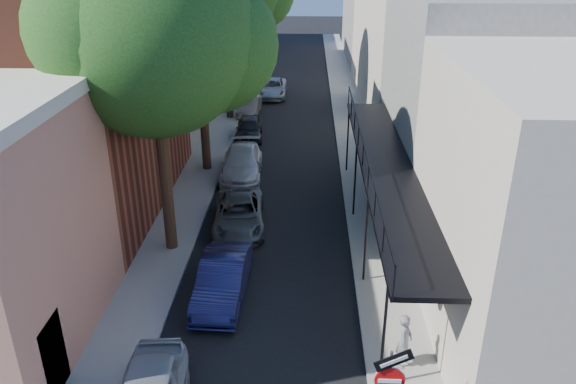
# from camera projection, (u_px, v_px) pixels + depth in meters

# --- Properties ---
(road_surface) EXTENTS (6.00, 64.00, 0.01)m
(road_surface) POSITION_uv_depth(u_px,v_px,m) (289.00, 107.00, 39.51)
(road_surface) COLOR black
(road_surface) RESTS_ON ground
(sidewalk_left) EXTENTS (2.00, 64.00, 0.12)m
(sidewalk_left) POSITION_uv_depth(u_px,v_px,m) (233.00, 105.00, 39.62)
(sidewalk_left) COLOR gray
(sidewalk_left) RESTS_ON ground
(sidewalk_right) EXTENTS (2.00, 64.00, 0.12)m
(sidewalk_right) POSITION_uv_depth(u_px,v_px,m) (346.00, 106.00, 39.36)
(sidewalk_right) COLOR gray
(sidewalk_right) RESTS_ON ground
(buildings_left) EXTENTS (10.10, 59.10, 12.00)m
(buildings_left) POSITION_uv_depth(u_px,v_px,m) (147.00, 37.00, 36.66)
(buildings_left) COLOR tan
(buildings_left) RESTS_ON ground
(buildings_right) EXTENTS (9.80, 55.00, 10.00)m
(buildings_right) POSITION_uv_depth(u_px,v_px,m) (426.00, 45.00, 36.92)
(buildings_right) COLOR beige
(buildings_right) RESTS_ON ground
(sign_post) EXTENTS (0.89, 0.17, 2.99)m
(sign_post) POSITION_uv_depth(u_px,v_px,m) (389.00, 384.00, 12.16)
(sign_post) COLOR #595B60
(sign_post) RESTS_ON ground
(oak_near) EXTENTS (7.48, 6.80, 11.42)m
(oak_near) POSITION_uv_depth(u_px,v_px,m) (167.00, 37.00, 18.41)
(oak_near) COLOR black
(oak_near) RESTS_ON ground
(oak_mid) EXTENTS (6.60, 6.00, 10.20)m
(oak_mid) POSITION_uv_depth(u_px,v_px,m) (207.00, 28.00, 26.00)
(oak_mid) COLOR black
(oak_mid) RESTS_ON ground
(parked_car_b) EXTENTS (1.58, 4.21, 1.37)m
(parked_car_b) POSITION_uv_depth(u_px,v_px,m) (223.00, 280.00, 18.30)
(parked_car_b) COLOR #161845
(parked_car_b) RESTS_ON ground
(parked_car_c) EXTENTS (2.40, 4.54, 1.22)m
(parked_car_c) POSITION_uv_depth(u_px,v_px,m) (239.00, 214.00, 22.84)
(parked_car_c) COLOR #4F5255
(parked_car_c) RESTS_ON ground
(parked_car_d) EXTENTS (2.14, 4.82, 1.38)m
(parked_car_d) POSITION_uv_depth(u_px,v_px,m) (242.00, 163.00, 27.71)
(parked_car_d) COLOR silver
(parked_car_d) RESTS_ON ground
(parked_car_e) EXTENTS (1.74, 3.80, 1.26)m
(parked_car_e) POSITION_uv_depth(u_px,v_px,m) (249.00, 128.00, 32.99)
(parked_car_e) COLOR black
(parked_car_e) RESTS_ON ground
(parked_car_f) EXTENTS (1.38, 3.67, 1.20)m
(parked_car_f) POSITION_uv_depth(u_px,v_px,m) (250.00, 106.00, 37.54)
(parked_car_f) COLOR slate
(parked_car_f) RESTS_ON ground
(parked_car_g) EXTENTS (2.14, 4.60, 1.27)m
(parked_car_g) POSITION_uv_depth(u_px,v_px,m) (272.00, 88.00, 41.80)
(parked_car_g) COLOR #929CA5
(parked_car_g) RESTS_ON ground
(pedestrian) EXTENTS (0.58, 0.69, 1.62)m
(pedestrian) POSITION_uv_depth(u_px,v_px,m) (404.00, 341.00, 15.16)
(pedestrian) COLOR gray
(pedestrian) RESTS_ON sidewalk_right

